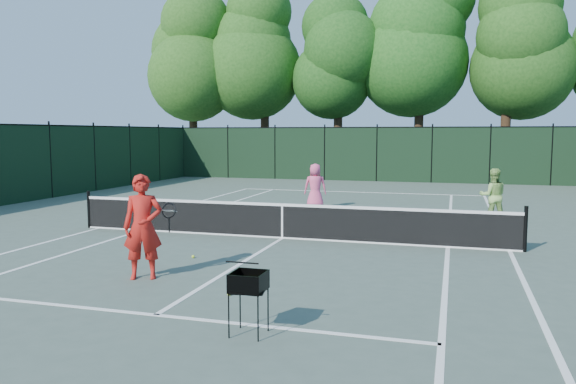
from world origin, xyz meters
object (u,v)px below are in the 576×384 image
(player_green, at_px, (493,196))
(ball_hopper, at_px, (249,282))
(player_pink, at_px, (315,186))
(loose_ball_midcourt, at_px, (193,257))
(loose_ball_near_cart, at_px, (229,294))
(coach, at_px, (143,227))

(player_green, bearing_deg, ball_hopper, 64.41)
(player_pink, distance_m, loose_ball_midcourt, 8.54)
(ball_hopper, bearing_deg, loose_ball_near_cart, 110.84)
(ball_hopper, distance_m, loose_ball_near_cart, 1.99)
(ball_hopper, xyz_separation_m, loose_ball_midcourt, (-2.80, 4.02, -0.69))
(player_pink, height_order, loose_ball_midcourt, player_pink)
(coach, xyz_separation_m, loose_ball_midcourt, (0.12, 1.81, -0.94))
(ball_hopper, distance_m, loose_ball_midcourt, 4.94)
(loose_ball_near_cart, bearing_deg, loose_ball_midcourt, 127.45)
(coach, xyz_separation_m, player_pink, (0.76, 10.28, -0.16))
(loose_ball_near_cart, xyz_separation_m, loose_ball_midcourt, (-1.84, 2.40, 0.00))
(loose_ball_midcourt, bearing_deg, player_green, 46.79)
(player_pink, relative_size, ball_hopper, 1.90)
(player_green, xyz_separation_m, ball_hopper, (-3.73, -10.97, -0.11))
(ball_hopper, relative_size, loose_ball_midcourt, 12.64)
(loose_ball_near_cart, bearing_deg, player_pink, 96.27)
(coach, bearing_deg, loose_ball_midcourt, 62.45)
(coach, height_order, player_green, coach)
(player_pink, xyz_separation_m, loose_ball_midcourt, (-0.65, -8.47, -0.78))
(player_pink, distance_m, player_green, 6.08)
(player_green, relative_size, loose_ball_near_cart, 24.31)
(coach, distance_m, loose_ball_midcourt, 2.04)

